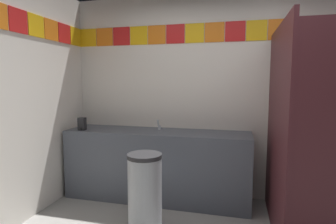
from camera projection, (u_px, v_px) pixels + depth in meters
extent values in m
cube|color=silver|center=(224.00, 97.00, 3.50)|extent=(3.98, 0.08, 2.59)
cube|color=yellow|center=(88.00, 38.00, 3.83)|extent=(0.24, 0.01, 0.24)
cube|color=orange|center=(105.00, 37.00, 3.76)|extent=(0.24, 0.01, 0.24)
cube|color=red|center=(121.00, 36.00, 3.70)|extent=(0.24, 0.01, 0.24)
cube|color=yellow|center=(139.00, 36.00, 3.64)|extent=(0.24, 0.01, 0.24)
cube|color=orange|center=(157.00, 35.00, 3.58)|extent=(0.24, 0.01, 0.24)
cube|color=red|center=(175.00, 34.00, 3.52)|extent=(0.24, 0.01, 0.24)
cube|color=yellow|center=(195.00, 33.00, 3.46)|extent=(0.24, 0.01, 0.24)
cube|color=orange|center=(215.00, 32.00, 3.40)|extent=(0.24, 0.01, 0.24)
cube|color=red|center=(235.00, 31.00, 3.34)|extent=(0.24, 0.01, 0.24)
cube|color=yellow|center=(257.00, 30.00, 3.28)|extent=(0.24, 0.01, 0.24)
cube|color=orange|center=(279.00, 29.00, 3.22)|extent=(0.24, 0.01, 0.24)
cube|color=red|center=(302.00, 28.00, 3.16)|extent=(0.24, 0.01, 0.24)
cube|color=yellow|center=(326.00, 27.00, 3.09)|extent=(0.24, 0.01, 0.24)
cube|color=red|center=(18.00, 21.00, 2.76)|extent=(0.01, 0.24, 0.24)
cube|color=yellow|center=(36.00, 26.00, 3.00)|extent=(0.01, 0.24, 0.24)
cube|color=orange|center=(51.00, 30.00, 3.25)|extent=(0.01, 0.24, 0.24)
cube|color=red|center=(64.00, 34.00, 3.49)|extent=(0.01, 0.24, 0.24)
cube|color=yellow|center=(76.00, 37.00, 3.74)|extent=(0.01, 0.24, 0.24)
cube|color=#4C515B|center=(157.00, 165.00, 3.48)|extent=(2.30, 0.57, 0.87)
cube|color=#4C515B|center=(163.00, 131.00, 3.69)|extent=(2.30, 0.03, 0.08)
cylinder|color=silver|center=(156.00, 136.00, 3.41)|extent=(0.34, 0.34, 0.10)
cylinder|color=silver|center=(159.00, 128.00, 3.53)|extent=(0.04, 0.04, 0.05)
cylinder|color=silver|center=(158.00, 123.00, 3.48)|extent=(0.02, 0.06, 0.09)
cube|color=black|center=(82.00, 124.00, 3.49)|extent=(0.09, 0.07, 0.16)
cylinder|color=black|center=(80.00, 129.00, 3.46)|extent=(0.02, 0.02, 0.03)
cube|color=#471E23|center=(277.00, 130.00, 2.69)|extent=(0.04, 1.38, 2.02)
cylinder|color=silver|center=(293.00, 132.00, 2.03)|extent=(0.02, 0.02, 0.10)
cylinder|color=white|center=(331.00, 206.00, 2.84)|extent=(0.38, 0.38, 0.40)
torus|color=white|center=(332.00, 186.00, 2.82)|extent=(0.39, 0.39, 0.05)
cube|color=white|center=(327.00, 166.00, 3.00)|extent=(0.34, 0.17, 0.34)
cylinder|color=#999EA3|center=(145.00, 195.00, 2.69)|extent=(0.33, 0.33, 0.75)
cylinder|color=#262628|center=(145.00, 156.00, 2.64)|extent=(0.34, 0.34, 0.04)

